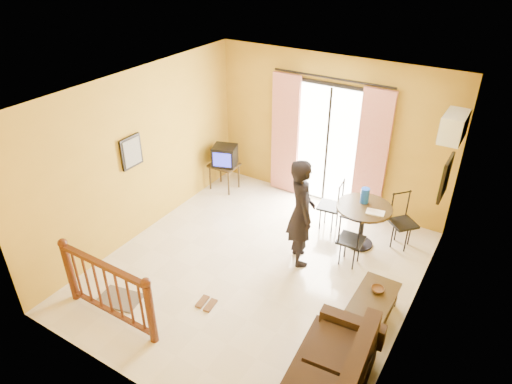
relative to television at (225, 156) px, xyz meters
The scene contains 19 objects.
ground 2.72m from the television, 44.33° to the right, with size 5.00×5.00×0.00m, color beige.
room_shell 2.78m from the television, 44.33° to the right, with size 5.00×5.00×5.00m.
balcony_door 2.01m from the television, 17.99° to the left, with size 2.25×0.14×2.46m.
tv_table 0.28m from the television, behind, with size 0.54×0.45×0.54m.
television is the anchor object (origin of this frame).
picture_left 2.21m from the television, 99.74° to the right, with size 0.05×0.42×0.52m.
dining_table 3.01m from the television, ahead, with size 0.90×0.90×0.75m.
water_jug 2.95m from the television, ahead, with size 0.14×0.14×0.26m, color blue.
serving_tray 3.23m from the television, ahead, with size 0.28×0.18×0.02m, color silver.
dining_chairs 3.09m from the television, ahead, with size 1.74×1.37×0.95m.
air_conditioner 4.21m from the television, ahead, with size 0.31×0.60×0.40m.
botanical_print 4.22m from the television, ahead, with size 0.05×0.50×0.60m.
coffee_table 4.20m from the television, 26.91° to the right, with size 0.49×0.89×0.39m.
bowl 4.13m from the television, 25.49° to the right, with size 0.18×0.18×0.06m, color brown.
sofa 5.03m from the television, 42.02° to the right, with size 0.92×1.77×0.82m.
standing_person 2.62m from the television, 28.78° to the right, with size 0.64×0.42×1.76m, color black.
stair_balustrade 3.80m from the television, 79.08° to the right, with size 1.63×0.13×1.04m.
doormat 3.54m from the television, 81.24° to the right, with size 0.60×0.40×0.02m, color #584F46.
sandals 3.38m from the television, 60.05° to the right, with size 0.27×0.26×0.03m.
Camera 1 is at (2.87, -4.73, 4.63)m, focal length 32.00 mm.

